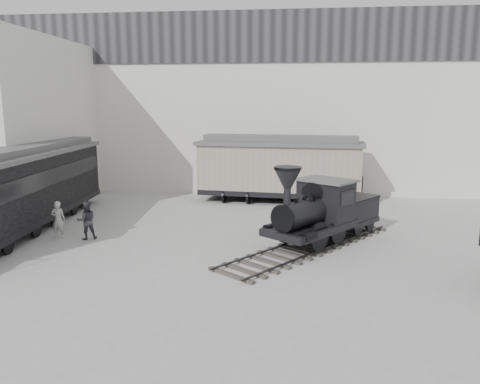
# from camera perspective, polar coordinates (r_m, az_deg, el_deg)

# --- Properties ---
(ground) EXTENTS (90.00, 90.00, 0.00)m
(ground) POSITION_cam_1_polar(r_m,az_deg,el_deg) (15.92, 1.72, -9.75)
(ground) COLOR #9E9E9B
(north_wall) EXTENTS (34.00, 2.51, 11.00)m
(north_wall) POSITION_cam_1_polar(r_m,az_deg,el_deg) (29.90, 3.98, 10.59)
(north_wall) COLOR silver
(north_wall) RESTS_ON ground
(west_pavilion) EXTENTS (7.00, 12.11, 9.00)m
(west_pavilion) POSITION_cam_1_polar(r_m,az_deg,el_deg) (29.36, -26.31, 7.47)
(west_pavilion) COLOR silver
(west_pavilion) RESTS_ON ground
(locomotive) EXTENTS (7.26, 8.52, 3.26)m
(locomotive) POSITION_cam_1_polar(r_m,az_deg,el_deg) (18.97, 9.81, -2.76)
(locomotive) COLOR #3B3631
(locomotive) RESTS_ON ground
(boxcar) EXTENTS (9.66, 3.92, 3.85)m
(boxcar) POSITION_cam_1_polar(r_m,az_deg,el_deg) (26.90, 4.83, 3.04)
(boxcar) COLOR black
(boxcar) RESTS_ON ground
(passenger_coach) EXTENTS (3.62, 13.22, 3.50)m
(passenger_coach) POSITION_cam_1_polar(r_m,az_deg,el_deg) (23.05, -24.71, 0.61)
(passenger_coach) COLOR black
(passenger_coach) RESTS_ON ground
(visitor_a) EXTENTS (0.61, 0.44, 1.59)m
(visitor_a) POSITION_cam_1_polar(r_m,az_deg,el_deg) (21.07, -21.27, -3.15)
(visitor_a) COLOR #AEAFAA
(visitor_a) RESTS_ON ground
(visitor_b) EXTENTS (0.98, 0.91, 1.60)m
(visitor_b) POSITION_cam_1_polar(r_m,az_deg,el_deg) (20.49, -18.21, -3.32)
(visitor_b) COLOR #36373B
(visitor_b) RESTS_ON ground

